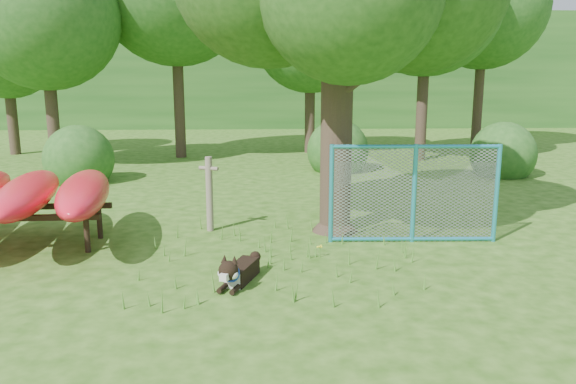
{
  "coord_description": "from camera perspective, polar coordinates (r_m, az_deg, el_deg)",
  "views": [
    {
      "loc": [
        -0.17,
        -7.24,
        2.76
      ],
      "look_at": [
        0.2,
        1.2,
        1.0
      ],
      "focal_mm": 35.0,
      "sensor_mm": 36.0,
      "label": 1
    }
  ],
  "objects": [
    {
      "name": "fence_section",
      "position": [
        9.56,
        12.68,
        -0.17
      ],
      "size": [
        2.83,
        0.17,
        2.76
      ],
      "rotation": [
        0.0,
        0.0,
        -0.03
      ],
      "color": "#2796BA",
      "rests_on": "ground"
    },
    {
      "name": "shrub_right",
      "position": [
        16.86,
        20.84,
        1.59
      ],
      "size": [
        1.8,
        1.8,
        1.8
      ],
      "primitive_type": "sphere",
      "color": "#20511A",
      "rests_on": "ground"
    },
    {
      "name": "ground",
      "position": [
        7.75,
        -1.1,
        -9.1
      ],
      "size": [
        80.0,
        80.0,
        0.0
      ],
      "primitive_type": "plane",
      "color": "#265010",
      "rests_on": "ground"
    },
    {
      "name": "bg_tree_e",
      "position": [
        22.89,
        19.34,
        17.36
      ],
      "size": [
        4.6,
        4.6,
        7.55
      ],
      "color": "#32241B",
      "rests_on": "ground"
    },
    {
      "name": "wildflower_clump",
      "position": [
        8.7,
        3.26,
        -5.65
      ],
      "size": [
        0.09,
        0.08,
        0.2
      ],
      "rotation": [
        0.0,
        0.0,
        0.38
      ],
      "color": "#4D852B",
      "rests_on": "ground"
    },
    {
      "name": "husky_dog",
      "position": [
        7.63,
        -5.13,
        -8.07
      ],
      "size": [
        0.57,
        1.06,
        0.5
      ],
      "rotation": [
        0.0,
        0.0,
        -0.34
      ],
      "color": "black",
      "rests_on": "ground"
    },
    {
      "name": "bg_tree_a",
      "position": [
        18.44,
        -23.56,
        16.22
      ],
      "size": [
        4.4,
        4.4,
        6.7
      ],
      "color": "#32241B",
      "rests_on": "ground"
    },
    {
      "name": "wooden_post",
      "position": [
        10.12,
        -7.99,
        0.0
      ],
      "size": [
        0.36,
        0.2,
        1.35
      ],
      "rotation": [
        0.0,
        0.0,
        -0.39
      ],
      "color": "#6E6353",
      "rests_on": "ground"
    },
    {
      "name": "wooded_hillside",
      "position": [
        35.24,
        -2.28,
        12.18
      ],
      "size": [
        80.0,
        12.0,
        6.0
      ],
      "primitive_type": "cube",
      "color": "#20511A",
      "rests_on": "ground"
    },
    {
      "name": "shrub_left",
      "position": [
        15.75,
        -20.32,
        0.95
      ],
      "size": [
        1.8,
        1.8,
        1.8
      ],
      "primitive_type": "sphere",
      "color": "#20511A",
      "rests_on": "ground"
    },
    {
      "name": "bg_tree_c",
      "position": [
        20.35,
        2.29,
        15.58
      ],
      "size": [
        4.0,
        4.0,
        6.12
      ],
      "color": "#32241B",
      "rests_on": "ground"
    },
    {
      "name": "bg_tree_f",
      "position": [
        22.1,
        -26.8,
        13.08
      ],
      "size": [
        3.6,
        3.6,
        5.55
      ],
      "color": "#32241B",
      "rests_on": "ground"
    },
    {
      "name": "shrub_mid",
      "position": [
        16.61,
        5.04,
        2.18
      ],
      "size": [
        1.8,
        1.8,
        1.8
      ],
      "primitive_type": "sphere",
      "color": "#20511A",
      "rests_on": "ground"
    }
  ]
}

